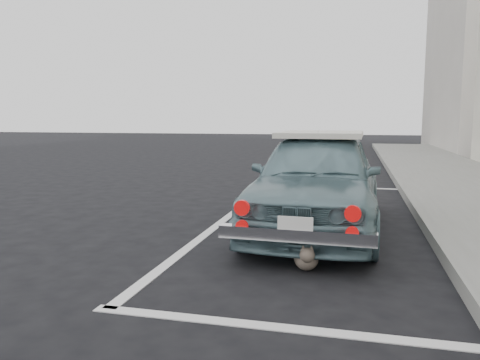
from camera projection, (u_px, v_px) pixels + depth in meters
name	position (u px, v px, depth m)	size (l,w,h in m)	color
ground	(237.00, 296.00, 3.88)	(80.00, 80.00, 0.00)	black
pline_rear	(289.00, 328.00, 3.28)	(3.00, 0.12, 0.01)	silver
pline_front	(334.00, 187.00, 10.02)	(3.00, 0.12, 0.01)	silver
pline_side	(228.00, 217.00, 6.98)	(0.12, 7.00, 0.01)	silver
retro_coupe	(318.00, 179.00, 6.15)	(1.67, 3.93, 1.32)	slate
cat	(306.00, 257.00, 4.54)	(0.29, 0.54, 0.29)	#6A5B51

